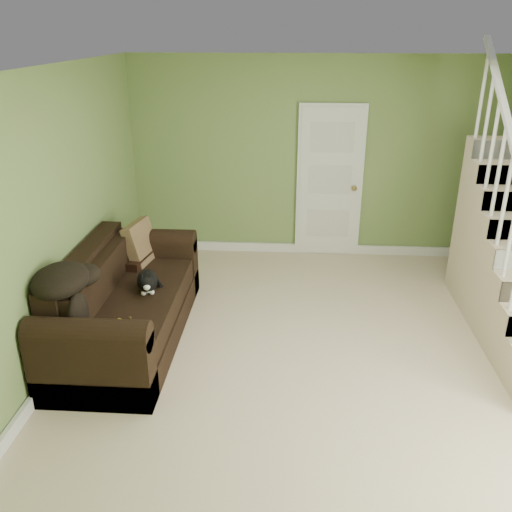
# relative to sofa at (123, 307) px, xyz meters

# --- Properties ---
(floor) EXTENTS (5.00, 5.50, 0.01)m
(floor) POSITION_rel_sofa_xyz_m (2.02, -0.35, -0.35)
(floor) COLOR #CDB594
(floor) RESTS_ON ground
(ceiling) EXTENTS (5.00, 5.50, 0.01)m
(ceiling) POSITION_rel_sofa_xyz_m (2.02, -0.35, 2.25)
(ceiling) COLOR white
(ceiling) RESTS_ON wall_back
(wall_back) EXTENTS (5.00, 0.04, 2.60)m
(wall_back) POSITION_rel_sofa_xyz_m (2.02, 2.40, 0.95)
(wall_back) COLOR #718E4C
(wall_back) RESTS_ON floor
(wall_front) EXTENTS (5.00, 0.04, 2.60)m
(wall_front) POSITION_rel_sofa_xyz_m (2.02, -3.10, 0.95)
(wall_front) COLOR #718E4C
(wall_front) RESTS_ON floor
(wall_left) EXTENTS (0.04, 5.50, 2.60)m
(wall_left) POSITION_rel_sofa_xyz_m (-0.48, -0.35, 0.95)
(wall_left) COLOR #718E4C
(wall_left) RESTS_ON floor
(baseboard_back) EXTENTS (5.00, 0.04, 0.12)m
(baseboard_back) POSITION_rel_sofa_xyz_m (2.02, 2.37, -0.29)
(baseboard_back) COLOR white
(baseboard_back) RESTS_ON floor
(baseboard_left) EXTENTS (0.04, 5.50, 0.12)m
(baseboard_left) POSITION_rel_sofa_xyz_m (-0.45, -0.35, -0.29)
(baseboard_left) COLOR white
(baseboard_left) RESTS_ON floor
(door) EXTENTS (0.86, 0.12, 2.02)m
(door) POSITION_rel_sofa_xyz_m (2.12, 2.35, 0.66)
(door) COLOR white
(door) RESTS_ON floor
(sofa) EXTENTS (1.00, 2.32, 0.92)m
(sofa) POSITION_rel_sofa_xyz_m (0.00, 0.00, 0.00)
(sofa) COLOR black
(sofa) RESTS_ON floor
(side_table) EXTENTS (0.56, 0.56, 0.81)m
(side_table) POSITION_rel_sofa_xyz_m (-0.18, 0.76, -0.05)
(side_table) COLOR black
(side_table) RESTS_ON floor
(cat) EXTENTS (0.32, 0.54, 0.26)m
(cat) POSITION_rel_sofa_xyz_m (0.23, 0.07, 0.25)
(cat) COLOR black
(cat) RESTS_ON sofa
(banana) EXTENTS (0.16, 0.21, 0.06)m
(banana) POSITION_rel_sofa_xyz_m (0.19, -0.63, 0.18)
(banana) COLOR gold
(banana) RESTS_ON sofa
(throw_pillow) EXTENTS (0.31, 0.51, 0.49)m
(throw_pillow) POSITION_rel_sofa_xyz_m (-0.02, 0.82, 0.35)
(throw_pillow) COLOR #4F2F1F
(throw_pillow) RESTS_ON sofa
(throw_blanket) EXTENTS (0.53, 0.65, 0.24)m
(throw_blanket) POSITION_rel_sofa_xyz_m (-0.28, -0.67, 0.60)
(throw_blanket) COLOR black
(throw_blanket) RESTS_ON sofa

